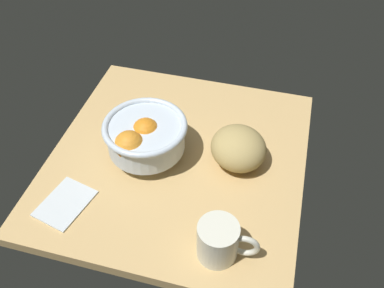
# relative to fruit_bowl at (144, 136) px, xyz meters

# --- Properties ---
(ground_plane) EXTENTS (0.66, 0.64, 0.03)m
(ground_plane) POSITION_rel_fruit_bowl_xyz_m (0.02, -0.08, -0.08)
(ground_plane) COLOR tan
(fruit_bowl) EXTENTS (0.21, 0.21, 0.12)m
(fruit_bowl) POSITION_rel_fruit_bowl_xyz_m (0.00, 0.00, 0.00)
(fruit_bowl) COLOR silver
(fruit_bowl) RESTS_ON ground
(bread_loaf) EXTENTS (0.19, 0.20, 0.10)m
(bread_loaf) POSITION_rel_fruit_bowl_xyz_m (0.04, -0.23, -0.02)
(bread_loaf) COLOR tan
(bread_loaf) RESTS_ON ground
(napkin_folded) EXTENTS (0.15, 0.12, 0.01)m
(napkin_folded) POSITION_rel_fruit_bowl_xyz_m (-0.19, 0.13, -0.06)
(napkin_folded) COLOR silver
(napkin_folded) RESTS_ON ground
(mug) EXTENTS (0.09, 0.13, 0.09)m
(mug) POSITION_rel_fruit_bowl_xyz_m (-0.23, -0.24, -0.02)
(mug) COLOR silver
(mug) RESTS_ON ground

